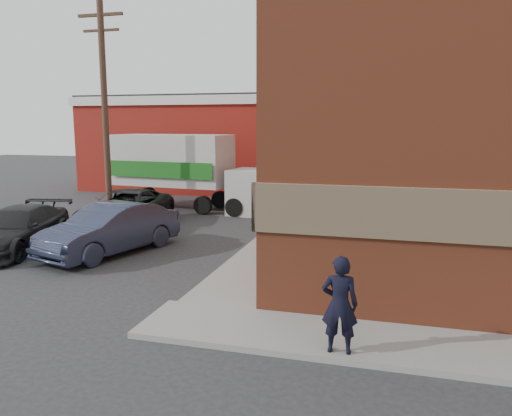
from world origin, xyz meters
The scene contains 9 objects.
ground centered at (0.00, 0.00, 0.00)m, with size 90.00×90.00×0.00m, color #28282B.
sidewalk_west centered at (0.60, 9.00, 0.06)m, with size 1.80×18.00×0.12m, color gray.
warehouse centered at (-6.00, 20.00, 2.81)m, with size 16.30×8.30×5.60m.
utility_pole centered at (-7.50, 9.00, 4.75)m, with size 2.00×0.26×9.00m.
man centered at (3.39, -1.55, 0.97)m, with size 0.62×0.41×1.69m, color black.
sedan centered at (-4.17, 3.64, 0.77)m, with size 1.62×4.65×1.53m, color #2E344C.
suv_a centered at (-5.69, 7.18, 0.73)m, with size 2.41×5.24×1.46m, color black.
suv_b centered at (-7.24, 3.23, 0.68)m, with size 1.90×4.68×1.36m, color black.
box_truck centered at (-5.14, 11.79, 2.01)m, with size 7.21×2.75×3.48m.
Camera 1 is at (4.16, -9.63, 3.96)m, focal length 35.00 mm.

